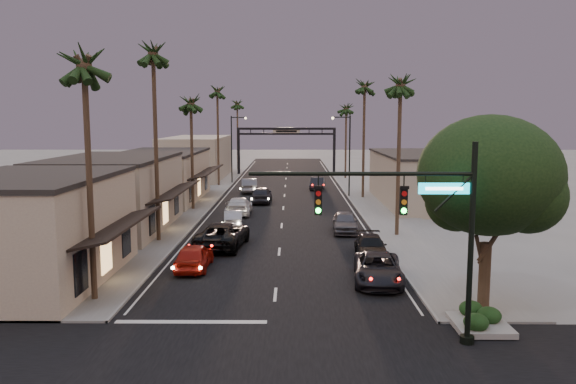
{
  "coord_description": "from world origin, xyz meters",
  "views": [
    {
      "loc": [
        0.8,
        -16.82,
        8.64
      ],
      "look_at": [
        0.5,
        30.03,
        2.5
      ],
      "focal_mm": 35.0,
      "sensor_mm": 36.0,
      "label": 1
    }
  ],
  "objects_px": {
    "streetlight_right": "(347,149)",
    "palm_far": "(237,102)",
    "palm_lc": "(191,99)",
    "palm_ld": "(217,88)",
    "palm_la": "(84,56)",
    "corner_tree": "(491,180)",
    "curbside_black": "(371,247)",
    "palm_lb": "(153,48)",
    "palm_ra": "(401,79)",
    "arch": "(286,139)",
    "curbside_near": "(378,269)",
    "oncoming_pickup": "(223,235)",
    "oncoming_silver": "(233,218)",
    "traffic_signal": "(421,214)",
    "palm_rc": "(346,106)",
    "palm_rb": "(365,83)",
    "oncoming_red": "(194,256)",
    "streetlight_left": "(234,144)"
  },
  "relations": [
    {
      "from": "palm_rc",
      "to": "curbside_black",
      "type": "relative_size",
      "value": 2.65
    },
    {
      "from": "traffic_signal",
      "to": "curbside_near",
      "type": "relative_size",
      "value": 1.58
    },
    {
      "from": "curbside_near",
      "to": "curbside_black",
      "type": "relative_size",
      "value": 1.17
    },
    {
      "from": "streetlight_right",
      "to": "palm_la",
      "type": "height_order",
      "value": "palm_la"
    },
    {
      "from": "palm_lb",
      "to": "curbside_near",
      "type": "height_order",
      "value": "palm_lb"
    },
    {
      "from": "streetlight_right",
      "to": "palm_far",
      "type": "distance_m",
      "value": 36.85
    },
    {
      "from": "palm_rc",
      "to": "oncoming_red",
      "type": "height_order",
      "value": "palm_rc"
    },
    {
      "from": "curbside_near",
      "to": "corner_tree",
      "type": "bearing_deg",
      "value": -43.15
    },
    {
      "from": "palm_la",
      "to": "palm_lb",
      "type": "distance_m",
      "value": 13.14
    },
    {
      "from": "arch",
      "to": "palm_ra",
      "type": "bearing_deg",
      "value": -79.41
    },
    {
      "from": "palm_lb",
      "to": "curbside_black",
      "type": "xyz_separation_m",
      "value": [
        14.39,
        -4.37,
        -12.72
      ]
    },
    {
      "from": "oncoming_silver",
      "to": "curbside_black",
      "type": "distance_m",
      "value": 14.06
    },
    {
      "from": "palm_lb",
      "to": "oncoming_red",
      "type": "xyz_separation_m",
      "value": [
        3.77,
        -7.3,
        -12.62
      ]
    },
    {
      "from": "palm_rc",
      "to": "traffic_signal",
      "type": "bearing_deg",
      "value": -92.78
    },
    {
      "from": "palm_rc",
      "to": "streetlight_left",
      "type": "bearing_deg",
      "value": -158.86
    },
    {
      "from": "oncoming_red",
      "to": "corner_tree",
      "type": "bearing_deg",
      "value": 153.66
    },
    {
      "from": "oncoming_pickup",
      "to": "oncoming_silver",
      "type": "relative_size",
      "value": 1.54
    },
    {
      "from": "palm_lb",
      "to": "palm_ra",
      "type": "height_order",
      "value": "palm_lb"
    },
    {
      "from": "corner_tree",
      "to": "curbside_black",
      "type": "bearing_deg",
      "value": 109.93
    },
    {
      "from": "streetlight_right",
      "to": "oncoming_pickup",
      "type": "relative_size",
      "value": 1.46
    },
    {
      "from": "palm_lc",
      "to": "streetlight_right",
      "type": "bearing_deg",
      "value": 30.11
    },
    {
      "from": "palm_lc",
      "to": "palm_ld",
      "type": "relative_size",
      "value": 0.86
    },
    {
      "from": "arch",
      "to": "palm_far",
      "type": "height_order",
      "value": "palm_far"
    },
    {
      "from": "palm_ra",
      "to": "curbside_black",
      "type": "bearing_deg",
      "value": -113.83
    },
    {
      "from": "oncoming_silver",
      "to": "curbside_near",
      "type": "xyz_separation_m",
      "value": [
        9.32,
        -15.66,
        0.09
      ]
    },
    {
      "from": "oncoming_pickup",
      "to": "curbside_near",
      "type": "distance_m",
      "value": 12.3
    },
    {
      "from": "palm_lc",
      "to": "palm_la",
      "type": "bearing_deg",
      "value": -90.0
    },
    {
      "from": "streetlight_left",
      "to": "palm_ld",
      "type": "xyz_separation_m",
      "value": [
        -1.68,
        -3.0,
        7.09
      ]
    },
    {
      "from": "streetlight_right",
      "to": "corner_tree",
      "type": "bearing_deg",
      "value": -86.11
    },
    {
      "from": "arch",
      "to": "palm_lb",
      "type": "relative_size",
      "value": 1.0
    },
    {
      "from": "traffic_signal",
      "to": "palm_ld",
      "type": "bearing_deg",
      "value": 105.65
    },
    {
      "from": "palm_far",
      "to": "oncoming_pickup",
      "type": "bearing_deg",
      "value": -85.58
    },
    {
      "from": "streetlight_right",
      "to": "palm_ld",
      "type": "distance_m",
      "value": 19.78
    },
    {
      "from": "curbside_black",
      "to": "curbside_near",
      "type": "bearing_deg",
      "value": -91.96
    },
    {
      "from": "palm_lb",
      "to": "oncoming_silver",
      "type": "xyz_separation_m",
      "value": [
        4.67,
        5.79,
        -12.73
      ]
    },
    {
      "from": "palm_lc",
      "to": "palm_ra",
      "type": "distance_m",
      "value": 20.99
    },
    {
      "from": "arch",
      "to": "traffic_signal",
      "type": "bearing_deg",
      "value": -85.07
    },
    {
      "from": "corner_tree",
      "to": "traffic_signal",
      "type": "bearing_deg",
      "value": -137.69
    },
    {
      "from": "curbside_near",
      "to": "palm_lb",
      "type": "bearing_deg",
      "value": 150.45
    },
    {
      "from": "palm_ra",
      "to": "palm_rc",
      "type": "relative_size",
      "value": 1.08
    },
    {
      "from": "palm_lb",
      "to": "palm_ld",
      "type": "bearing_deg",
      "value": 90.0
    },
    {
      "from": "oncoming_red",
      "to": "oncoming_silver",
      "type": "distance_m",
      "value": 13.13
    },
    {
      "from": "corner_tree",
      "to": "palm_rb",
      "type": "xyz_separation_m",
      "value": [
        -0.88,
        36.55,
        6.44
      ]
    },
    {
      "from": "oncoming_red",
      "to": "curbside_near",
      "type": "height_order",
      "value": "oncoming_red"
    },
    {
      "from": "palm_rb",
      "to": "curbside_near",
      "type": "xyz_separation_m",
      "value": [
        -3.22,
        -31.87,
        -11.67
      ]
    },
    {
      "from": "corner_tree",
      "to": "oncoming_pickup",
      "type": "bearing_deg",
      "value": 136.1
    },
    {
      "from": "arch",
      "to": "palm_rb",
      "type": "bearing_deg",
      "value": -71.7
    },
    {
      "from": "palm_lb",
      "to": "palm_ra",
      "type": "relative_size",
      "value": 1.15
    },
    {
      "from": "streetlight_right",
      "to": "oncoming_red",
      "type": "xyz_separation_m",
      "value": [
        -11.75,
        -30.3,
        -4.57
      ]
    },
    {
      "from": "corner_tree",
      "to": "curbside_black",
      "type": "distance_m",
      "value": 12.06
    }
  ]
}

